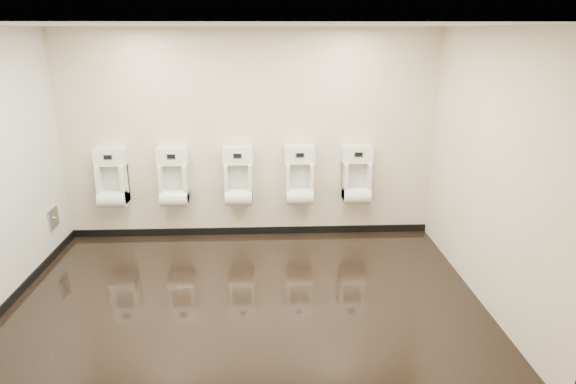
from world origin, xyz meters
The scene contains 13 objects.
ground centered at (0.00, 0.00, 0.00)m, with size 5.00×3.50×0.00m, color black.
ceiling centered at (0.00, 0.00, 2.80)m, with size 5.00×3.50×0.00m, color silver.
back_wall centered at (0.00, 1.75, 1.40)m, with size 5.00×0.02×2.80m, color beige.
front_wall centered at (0.00, -1.75, 1.40)m, with size 5.00×0.02×2.80m, color beige.
right_wall centered at (2.50, 0.00, 1.40)m, with size 0.02×3.50×2.80m, color beige.
skirting_back centered at (0.00, 1.74, 0.05)m, with size 5.00×0.02×0.10m, color black.
skirting_left centered at (-2.49, 0.00, 0.05)m, with size 0.02×3.50×0.10m, color black.
access_panel centered at (-2.48, 1.20, 0.50)m, with size 0.04×0.25×0.25m.
urinal_0 centered at (-1.83, 1.61, 0.84)m, with size 0.41×0.31×0.77m.
urinal_1 centered at (-1.01, 1.61, 0.84)m, with size 0.41×0.31×0.77m.
urinal_2 centered at (-0.15, 1.61, 0.84)m, with size 0.41×0.31×0.77m.
urinal_3 centered at (0.67, 1.61, 0.84)m, with size 0.41×0.31×0.77m.
urinal_4 centered at (1.45, 1.61, 0.84)m, with size 0.41×0.31×0.77m.
Camera 1 is at (0.25, -4.58, 2.75)m, focal length 30.00 mm.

